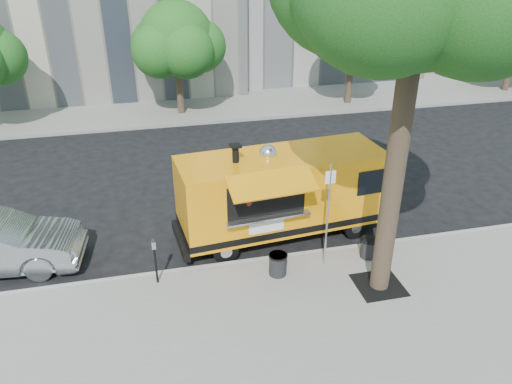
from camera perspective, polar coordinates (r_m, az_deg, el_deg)
ground at (r=15.03m, az=0.11°, el=-6.06°), size 120.00×120.00×0.00m
sidewalk at (r=11.95m, az=4.69°, el=-16.04°), size 60.00×6.00×0.15m
curb at (r=14.24m, az=0.98°, el=-7.81°), size 60.00×0.14×0.16m
far_sidewalk at (r=27.14m, az=-6.53°, el=9.54°), size 60.00×5.00×0.15m
tree_well at (r=13.58m, az=13.85°, el=-10.29°), size 1.20×1.20×0.02m
far_tree_b at (r=25.38m, az=-9.09°, el=16.90°), size 3.60×3.60×5.50m
far_tree_c at (r=27.30m, az=11.04°, el=17.22°), size 3.24×3.24×5.21m
sign_post at (r=13.21m, az=8.23°, el=-2.05°), size 0.28×0.06×3.00m
parking_meter at (r=13.08m, az=-11.49°, el=-7.15°), size 0.11×0.11×1.33m
food_truck at (r=14.79m, az=2.85°, el=-0.08°), size 6.53×3.38×3.13m
trash_bin_left at (r=13.42m, az=2.52°, el=-8.19°), size 0.51×0.51×0.62m
trash_bin_right at (r=14.44m, az=12.74°, el=-6.19°), size 0.48×0.48×0.57m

